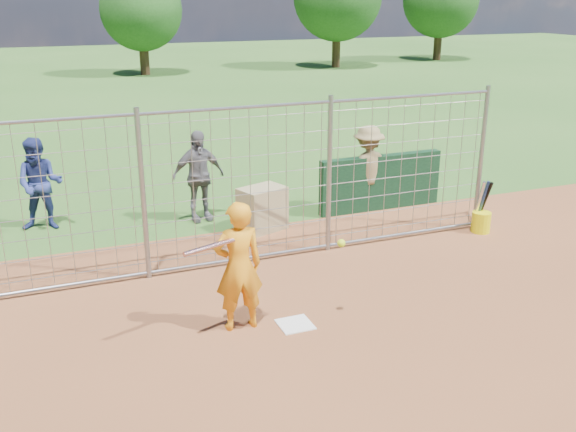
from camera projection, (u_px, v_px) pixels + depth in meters
name	position (u px, v px, depth m)	size (l,w,h in m)	color
ground	(289.00, 318.00, 8.55)	(100.00, 100.00, 0.00)	#2D591E
home_plate	(295.00, 324.00, 8.37)	(0.43, 0.43, 0.02)	silver
dugout_wall	(381.00, 182.00, 12.72)	(2.60, 0.20, 1.10)	#11381E
batter	(239.00, 267.00, 8.04)	(0.62, 0.41, 1.71)	orange
bystander_a	(40.00, 184.00, 11.52)	(0.83, 0.64, 1.70)	navy
bystander_b	(198.00, 176.00, 11.98)	(1.02, 0.42, 1.73)	#5F5E63
bystander_c	(368.00, 168.00, 12.58)	(1.10, 0.63, 1.70)	olive
equipment_bin	(262.00, 209.00, 11.63)	(0.80, 0.55, 0.80)	tan
equipment_in_play	(247.00, 245.00, 7.74)	(2.06, 0.40, 0.23)	silver
bucket_with_bats	(481.00, 219.00, 11.56)	(0.34, 0.39, 0.97)	yellow
backstop_fence	(241.00, 188.00, 9.89)	(9.08, 0.08, 2.60)	gray
tree_line	(142.00, 1.00, 33.09)	(44.66, 6.72, 6.48)	#3F2B19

